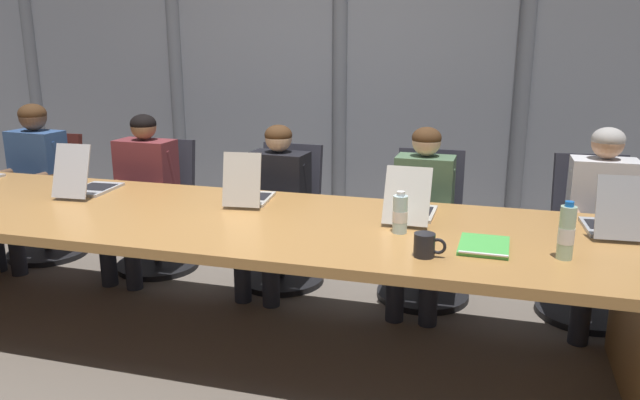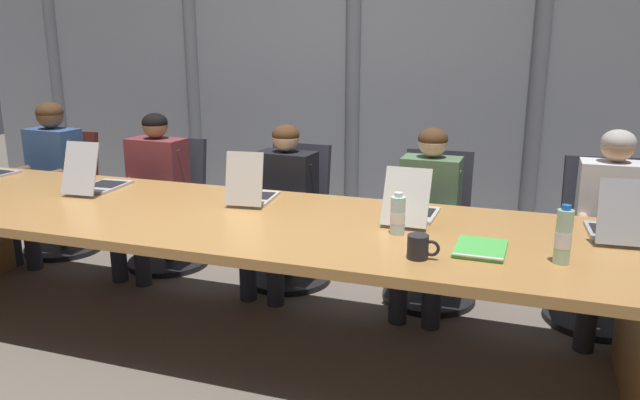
% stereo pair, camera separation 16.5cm
% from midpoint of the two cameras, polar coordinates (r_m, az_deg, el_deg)
% --- Properties ---
extents(ground_plane, '(14.82, 14.82, 0.00)m').
position_cam_midpoint_polar(ground_plane, '(3.61, -9.73, -12.70)').
color(ground_plane, '#6B6056').
extents(conference_table, '(4.64, 1.18, 0.73)m').
position_cam_midpoint_polar(conference_table, '(3.37, -10.17, -3.54)').
color(conference_table, '#B77F42').
rests_on(conference_table, ground_plane).
extents(curtain_backdrop, '(7.41, 0.17, 2.73)m').
position_cam_midpoint_polar(curtain_backdrop, '(5.24, 0.08, 11.65)').
color(curtain_backdrop, gray).
rests_on(curtain_backdrop, ground_plane).
extents(laptop_left_mid, '(0.25, 0.46, 0.32)m').
position_cam_midpoint_polar(laptop_left_mid, '(4.04, -21.90, 1.44)').
color(laptop_left_mid, '#BCBCC1').
rests_on(laptop_left_mid, conference_table).
extents(laptop_center, '(0.26, 0.41, 0.31)m').
position_cam_midpoint_polar(laptop_center, '(3.56, -7.96, 0.67)').
color(laptop_center, beige).
rests_on(laptop_center, conference_table).
extents(laptop_right_mid, '(0.24, 0.44, 0.30)m').
position_cam_midpoint_polar(laptop_right_mid, '(3.26, 7.03, -0.69)').
color(laptop_right_mid, beige).
rests_on(laptop_right_mid, conference_table).
extents(laptop_right_end, '(0.26, 0.40, 0.31)m').
position_cam_midpoint_polar(laptop_right_end, '(3.26, 24.30, -1.87)').
color(laptop_right_end, '#A8ADB7').
rests_on(laptop_right_end, conference_table).
extents(office_chair_left_end, '(0.60, 0.60, 0.93)m').
position_cam_midpoint_polar(office_chair_left_end, '(5.29, -24.80, -0.92)').
color(office_chair_left_end, '#511E19').
rests_on(office_chair_left_end, ground_plane).
extents(office_chair_left_mid, '(0.60, 0.60, 0.93)m').
position_cam_midpoint_polar(office_chair_left_mid, '(4.72, -15.73, -1.87)').
color(office_chair_left_mid, '#2D2D38').
rests_on(office_chair_left_mid, ground_plane).
extents(office_chair_center, '(0.60, 0.60, 0.94)m').
position_cam_midpoint_polar(office_chair_center, '(4.29, -4.54, -2.93)').
color(office_chair_center, '#2D2D38').
rests_on(office_chair_center, ground_plane).
extents(office_chair_right_mid, '(0.60, 0.60, 0.95)m').
position_cam_midpoint_polar(office_chair_right_mid, '(4.07, 8.63, -4.04)').
color(office_chair_right_mid, '#2D2D38').
rests_on(office_chair_right_mid, ground_plane).
extents(office_chair_right_end, '(0.60, 0.60, 0.97)m').
position_cam_midpoint_polar(office_chair_right_end, '(4.08, 22.70, -4.95)').
color(office_chair_right_end, '#2D2D38').
rests_on(office_chair_right_end, ground_plane).
extents(person_left_end, '(0.44, 0.57, 1.19)m').
position_cam_midpoint_polar(person_left_end, '(5.09, -26.15, 2.20)').
color(person_left_end, '#335184').
rests_on(person_left_end, ground_plane).
extents(person_left_mid, '(0.43, 0.56, 1.14)m').
position_cam_midpoint_polar(person_left_mid, '(4.53, -17.35, 1.23)').
color(person_left_mid, brown).
rests_on(person_left_mid, ground_plane).
extents(person_center, '(0.42, 0.56, 1.11)m').
position_cam_midpoint_polar(person_center, '(4.07, -5.48, 0.08)').
color(person_center, black).
rests_on(person_center, ground_plane).
extents(person_right_mid, '(0.37, 0.55, 1.13)m').
position_cam_midpoint_polar(person_right_mid, '(3.83, 8.22, -0.81)').
color(person_right_mid, '#4C6B4C').
rests_on(person_right_mid, ground_plane).
extents(person_right_end, '(0.37, 0.55, 1.17)m').
position_cam_midpoint_polar(person_right_end, '(3.84, 23.62, -1.59)').
color(person_right_end, silver).
rests_on(person_right_end, ground_plane).
extents(water_bottle_primary, '(0.07, 0.07, 0.26)m').
position_cam_midpoint_polar(water_bottle_primary, '(2.79, 20.38, -2.90)').
color(water_bottle_primary, '#ADD1B2').
rests_on(water_bottle_primary, conference_table).
extents(water_bottle_secondary, '(0.07, 0.07, 0.21)m').
position_cam_midpoint_polar(water_bottle_secondary, '(2.99, 5.89, -1.34)').
color(water_bottle_secondary, silver).
rests_on(water_bottle_secondary, conference_table).
extents(coffee_mug_near, '(0.14, 0.09, 0.10)m').
position_cam_midpoint_polar(coffee_mug_near, '(2.69, 8.04, -4.19)').
color(coffee_mug_near, black).
rests_on(coffee_mug_near, conference_table).
extents(spiral_notepad, '(0.23, 0.31, 0.03)m').
position_cam_midpoint_polar(spiral_notepad, '(2.87, 13.41, -4.19)').
color(spiral_notepad, '#4CB74C').
rests_on(spiral_notepad, conference_table).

